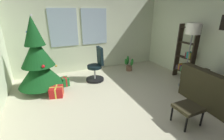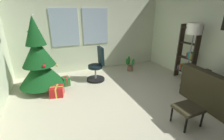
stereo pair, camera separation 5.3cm
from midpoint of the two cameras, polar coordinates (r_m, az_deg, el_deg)
name	(u,v)px [view 2 (the right image)]	position (r m, az deg, el deg)	size (l,w,h in m)	color
ground_plane	(130,110)	(3.68, 6.96, -14.32)	(5.24, 5.67, 0.10)	beige
wall_back_with_windows	(91,31)	(5.72, -7.33, 14.13)	(5.24, 0.12, 2.82)	silver
wall_right_with_frames	(223,38)	(5.00, 35.89, 9.49)	(0.12, 5.67, 2.82)	silver
footstool	(188,109)	(3.34, 26.42, -12.79)	(0.46, 0.41, 0.38)	#2D2919
holiday_tree	(39,61)	(4.55, -24.82, 2.93)	(1.16, 1.16, 2.43)	#4C331E
gift_box_red	(57,91)	(4.28, -19.13, -7.32)	(0.39, 0.39, 0.25)	red
gift_box_green	(66,81)	(4.80, -16.18, -3.93)	(0.22, 0.29, 0.25)	#1E722D
office_chair	(97,68)	(4.86, -5.14, 0.82)	(0.56, 0.56, 1.05)	black
bookshelf	(187,56)	(5.36, 26.02, 4.56)	(0.18, 0.64, 1.70)	#2D241A
floor_lamp	(194,33)	(4.63, 28.06, 11.74)	(0.37, 0.37, 1.78)	slate
potted_plant	(130,65)	(5.78, 6.81, 1.91)	(0.36, 0.35, 0.51)	brown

